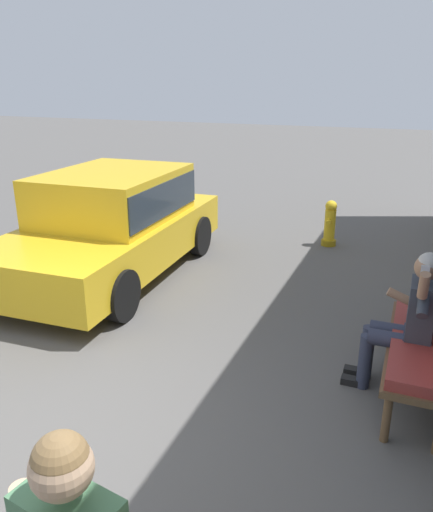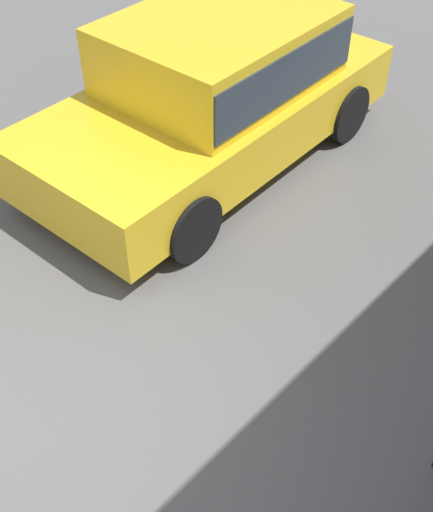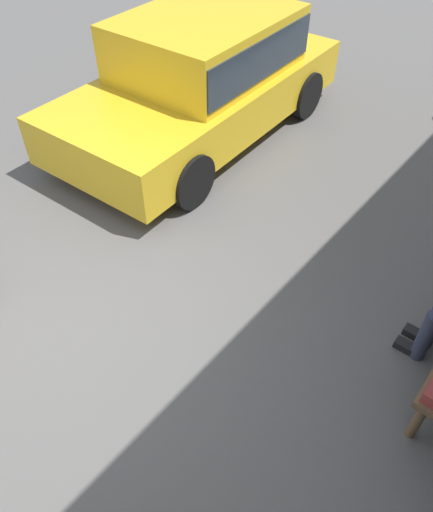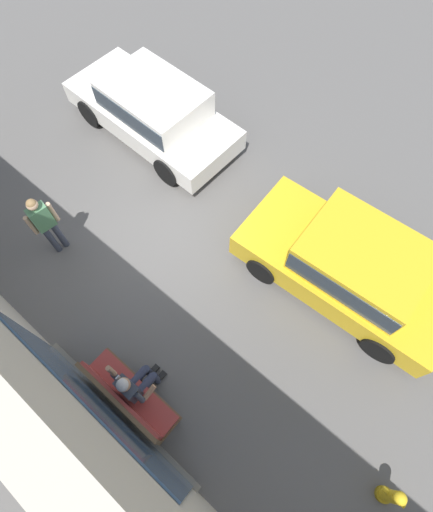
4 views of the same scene
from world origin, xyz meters
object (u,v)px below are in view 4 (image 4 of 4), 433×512
(pedestrian_standing, at_px, (45,222))
(bench, at_px, (127,397))
(fire_hydrant, at_px, (392,496))
(parked_car_near, at_px, (352,265))
(parked_car_mid, at_px, (153,108))
(person_on_phone, at_px, (134,385))

(pedestrian_standing, bearing_deg, bench, 160.20)
(fire_hydrant, bearing_deg, bench, 21.46)
(parked_car_near, distance_m, parked_car_mid, 5.72)
(person_on_phone, xyz_separation_m, pedestrian_standing, (3.41, -1.01, 0.28))
(person_on_phone, bearing_deg, fire_hydrant, -161.37)
(bench, bearing_deg, fire_hydrant, -158.54)
(fire_hydrant, bearing_deg, pedestrian_standing, 2.96)
(person_on_phone, xyz_separation_m, fire_hydrant, (-4.14, -1.40, -0.35))
(person_on_phone, bearing_deg, bench, 93.76)
(parked_car_near, bearing_deg, fire_hydrant, 132.80)
(pedestrian_standing, bearing_deg, parked_car_near, -147.70)
(parked_car_near, relative_size, fire_hydrant, 5.24)
(person_on_phone, height_order, parked_car_near, parked_car_near)
(pedestrian_standing, bearing_deg, parked_car_mid, -79.01)
(bench, bearing_deg, parked_car_mid, -49.80)
(person_on_phone, relative_size, pedestrian_standing, 0.80)
(bench, relative_size, parked_car_mid, 0.41)
(person_on_phone, relative_size, parked_car_near, 0.33)
(pedestrian_standing, bearing_deg, person_on_phone, 163.55)
(person_on_phone, height_order, fire_hydrant, person_on_phone)
(parked_car_near, height_order, fire_hydrant, parked_car_near)
(parked_car_near, distance_m, pedestrian_standing, 5.91)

